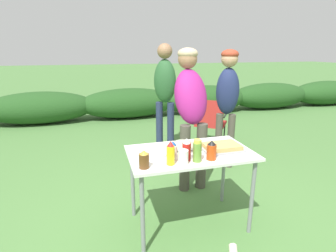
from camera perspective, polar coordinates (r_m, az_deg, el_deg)
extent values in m
plane|color=#4C7A3D|center=(2.71, 4.48, -20.27)|extent=(60.00, 60.00, 0.00)
ellipsoid|color=#234C1E|center=(6.57, -26.09, 3.59)|extent=(2.40, 0.90, 0.72)
ellipsoid|color=#234C1E|center=(6.50, -8.51, 4.96)|extent=(2.40, 0.90, 0.72)
ellipsoid|color=#234C1E|center=(7.03, 7.95, 5.82)|extent=(2.40, 0.90, 0.72)
ellipsoid|color=#234C1E|center=(8.03, 21.25, 6.17)|extent=(2.40, 0.90, 0.72)
ellipsoid|color=#234C1E|center=(9.36, 31.20, 6.22)|extent=(2.40, 0.90, 0.72)
cube|color=silver|center=(2.35, 4.87, -5.88)|extent=(1.10, 0.64, 0.02)
cylinder|color=gray|center=(2.19, -5.56, -18.83)|extent=(0.04, 0.04, 0.71)
cylinder|color=gray|center=(2.51, 17.81, -14.58)|extent=(0.04, 0.04, 0.71)
cylinder|color=gray|center=(2.64, -7.70, -12.24)|extent=(0.04, 0.04, 0.71)
cylinder|color=gray|center=(2.92, 12.00, -9.61)|extent=(0.04, 0.04, 0.71)
cube|color=#9E9EA3|center=(2.42, 11.58, -4.92)|extent=(0.36, 0.25, 0.02)
cube|color=tan|center=(2.42, 11.62, -4.30)|extent=(0.32, 0.22, 0.04)
cylinder|color=white|center=(2.27, -3.41, -6.05)|extent=(0.25, 0.25, 0.02)
ellipsoid|color=#ADBC99|center=(2.37, 3.25, -4.23)|extent=(0.22, 0.22, 0.09)
cylinder|color=white|center=(2.08, 3.35, -6.78)|extent=(0.08, 0.08, 0.12)
cylinder|color=brown|center=(2.02, -5.23, -7.59)|extent=(0.08, 0.08, 0.11)
cone|color=gold|center=(1.99, -5.29, -5.68)|extent=(0.07, 0.07, 0.03)
cylinder|color=red|center=(2.15, 4.05, -5.58)|extent=(0.07, 0.07, 0.15)
cone|color=white|center=(2.12, 4.10, -3.23)|extent=(0.06, 0.06, 0.04)
cylinder|color=silver|center=(2.16, 1.09, -5.75)|extent=(0.07, 0.07, 0.12)
cone|color=#194793|center=(2.14, 1.10, -3.78)|extent=(0.06, 0.06, 0.03)
cylinder|color=olive|center=(2.13, 6.38, -5.69)|extent=(0.07, 0.07, 0.16)
cylinder|color=#D1CC47|center=(2.10, 6.46, -3.34)|extent=(0.06, 0.06, 0.03)
cylinder|color=#CC4214|center=(2.19, 9.44, -5.61)|extent=(0.08, 0.08, 0.13)
cone|color=black|center=(2.16, 9.54, -3.57)|extent=(0.07, 0.07, 0.04)
cylinder|color=yellow|center=(2.06, 0.56, -6.40)|extent=(0.06, 0.06, 0.15)
cone|color=red|center=(2.03, 0.56, -3.85)|extent=(0.05, 0.05, 0.04)
cylinder|color=#4C473D|center=(3.07, 3.66, -7.05)|extent=(0.12, 0.12, 0.80)
cylinder|color=#4C473D|center=(3.14, 7.26, -6.57)|extent=(0.12, 0.12, 0.80)
ellipsoid|color=#931E70|center=(3.01, 4.97, 6.41)|extent=(0.39, 0.50, 0.70)
sphere|color=#936B4C|center=(3.09, 4.30, 14.32)|extent=(0.22, 0.22, 0.22)
ellipsoid|color=tan|center=(3.08, 4.33, 15.45)|extent=(0.23, 0.23, 0.13)
cylinder|color=#4C473D|center=(3.76, 10.91, -3.10)|extent=(0.10, 0.10, 0.77)
cylinder|color=#4C473D|center=(3.77, 13.45, -3.23)|extent=(0.10, 0.10, 0.77)
ellipsoid|color=navy|center=(3.60, 12.84, 7.37)|extent=(0.37, 0.33, 0.62)
sphere|color=tan|center=(3.56, 13.27, 14.02)|extent=(0.21, 0.21, 0.21)
ellipsoid|color=#993823|center=(3.56, 13.33, 14.96)|extent=(0.22, 0.22, 0.13)
cylinder|color=#232D4C|center=(4.25, -1.87, -0.22)|extent=(0.11, 0.11, 0.82)
cylinder|color=#232D4C|center=(4.19, 0.58, -0.44)|extent=(0.11, 0.11, 0.82)
ellipsoid|color=#28562D|center=(4.07, -0.69, 9.73)|extent=(0.43, 0.40, 0.66)
sphere|color=#936B4C|center=(4.04, -0.71, 16.01)|extent=(0.23, 0.23, 0.23)
cube|color=maroon|center=(4.60, 9.49, 0.55)|extent=(0.64, 0.64, 0.03)
cube|color=maroon|center=(4.28, 8.94, 2.55)|extent=(0.47, 0.40, 0.44)
cylinder|color=black|center=(4.51, 6.41, -2.24)|extent=(0.02, 0.02, 0.38)
cylinder|color=black|center=(4.44, 11.44, -2.77)|extent=(0.02, 0.02, 0.38)
cylinder|color=black|center=(4.88, 7.52, -0.84)|extent=(0.02, 0.02, 0.38)
cylinder|color=black|center=(4.82, 12.16, -1.30)|extent=(0.02, 0.02, 0.38)
cylinder|color=black|center=(4.60, 6.78, 2.92)|extent=(0.26, 0.35, 0.02)
cylinder|color=black|center=(4.53, 12.46, 2.41)|extent=(0.26, 0.35, 0.02)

